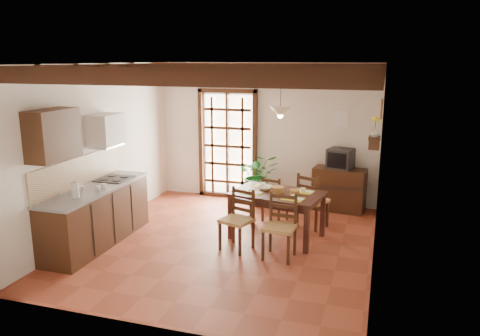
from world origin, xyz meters
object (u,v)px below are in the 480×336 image
at_px(chair_near_left, 237,231).
at_px(pendant_lamp, 280,111).
at_px(kitchen_counter, 97,215).
at_px(sideboard, 339,189).
at_px(potted_plant, 259,177).
at_px(chair_far_right, 312,210).
at_px(dining_table, 277,198).
at_px(chair_far_left, 275,207).
at_px(crt_tv, 340,159).
at_px(chair_near_right, 279,238).

height_order(chair_near_left, pendant_lamp, pendant_lamp).
relative_size(kitchen_counter, sideboard, 2.30).
xyz_separation_m(chair_near_left, potted_plant, (-0.27, 2.27, 0.27)).
distance_m(chair_far_right, sideboard, 1.15).
distance_m(dining_table, chair_far_left, 0.91).
bearing_deg(crt_tv, chair_far_left, -122.96).
bearing_deg(chair_near_left, kitchen_counter, -150.60).
xyz_separation_m(chair_near_right, chair_far_left, (-0.43, 1.56, -0.04)).
relative_size(kitchen_counter, pendant_lamp, 2.66).
relative_size(kitchen_counter, chair_near_left, 2.38).
distance_m(chair_near_left, chair_far_right, 1.61).
relative_size(chair_far_right, sideboard, 0.99).
bearing_deg(chair_far_left, pendant_lamp, 124.44).
relative_size(chair_far_right, crt_tv, 1.80).
relative_size(kitchen_counter, chair_far_left, 2.68).
relative_size(chair_far_left, pendant_lamp, 0.99).
bearing_deg(pendant_lamp, crt_tv, 63.20).
bearing_deg(chair_near_left, dining_table, 71.78).
height_order(chair_near_right, sideboard, chair_near_right).
bearing_deg(potted_plant, crt_tv, 4.08).
bearing_deg(sideboard, chair_far_left, -130.31).
bearing_deg(potted_plant, chair_near_right, -68.18).
relative_size(chair_near_left, chair_far_right, 0.97).
bearing_deg(crt_tv, dining_table, -100.95).
bearing_deg(potted_plant, chair_far_left, -58.03).
bearing_deg(potted_plant, pendant_lamp, -63.93).
height_order(crt_tv, potted_plant, potted_plant).
height_order(kitchen_counter, chair_near_right, kitchen_counter).
xyz_separation_m(chair_near_right, potted_plant, (-0.96, 2.40, 0.27)).
relative_size(chair_far_left, potted_plant, 0.37).
bearing_deg(pendant_lamp, chair_near_left, -122.58).
distance_m(chair_near_left, chair_near_right, 0.71).
height_order(chair_near_right, chair_far_left, chair_near_right).
bearing_deg(crt_tv, chair_near_right, -89.17).
bearing_deg(dining_table, sideboard, 75.09).
relative_size(chair_far_left, crt_tv, 1.56).
distance_m(chair_near_left, pendant_lamp, 1.99).
bearing_deg(sideboard, chair_far_right, -100.77).
distance_m(chair_near_right, chair_far_right, 1.45).
bearing_deg(dining_table, kitchen_counter, -147.42).
bearing_deg(kitchen_counter, chair_far_left, 37.28).
height_order(chair_far_right, sideboard, chair_far_right).
bearing_deg(crt_tv, chair_far_right, -93.34).
height_order(chair_near_left, potted_plant, potted_plant).
bearing_deg(chair_far_right, crt_tv, -83.69).
bearing_deg(chair_far_right, pendant_lamp, 73.18).
distance_m(dining_table, chair_far_right, 0.88).
xyz_separation_m(kitchen_counter, chair_near_right, (2.88, 0.30, -0.17)).
xyz_separation_m(chair_near_left, crt_tv, (1.31, 2.39, 0.73)).
height_order(chair_near_left, chair_far_left, chair_near_left).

